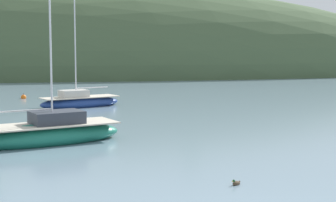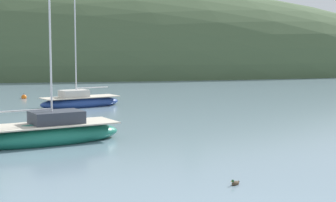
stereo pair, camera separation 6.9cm
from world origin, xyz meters
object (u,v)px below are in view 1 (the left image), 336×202
(sailboat_navy_dinghy, at_px, (79,102))
(duck_trailing, at_px, (236,183))
(sailboat_blue_center, at_px, (46,134))
(mooring_buoy_outer, at_px, (24,97))

(sailboat_navy_dinghy, bearing_deg, duck_trailing, -75.03)
(sailboat_blue_center, xyz_separation_m, mooring_buoy_outer, (-4.17, 21.12, -0.31))
(sailboat_navy_dinghy, bearing_deg, sailboat_blue_center, -93.14)
(sailboat_navy_dinghy, height_order, duck_trailing, sailboat_navy_dinghy)
(sailboat_blue_center, relative_size, duck_trailing, 24.82)
(duck_trailing, bearing_deg, mooring_buoy_outer, 110.65)
(mooring_buoy_outer, bearing_deg, sailboat_navy_dinghy, -52.70)
(sailboat_blue_center, distance_m, mooring_buoy_outer, 21.53)
(sailboat_blue_center, height_order, sailboat_navy_dinghy, sailboat_blue_center)
(duck_trailing, bearing_deg, sailboat_blue_center, 129.81)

